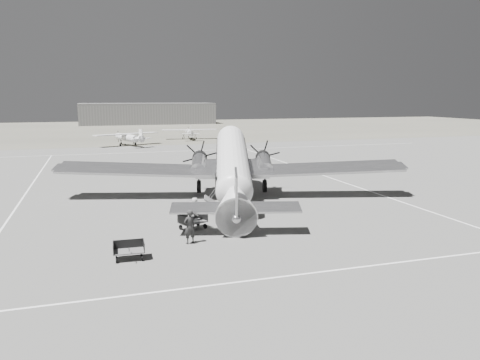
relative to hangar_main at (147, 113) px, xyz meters
name	(u,v)px	position (x,y,z in m)	size (l,w,h in m)	color
ground	(257,207)	(-5.00, -120.00, -3.30)	(260.00, 260.00, 0.00)	slate
taxi_line_near	(349,268)	(-5.00, -134.00, -3.29)	(60.00, 0.15, 0.01)	white
taxi_line_right	(388,197)	(7.00, -120.00, -3.29)	(0.15, 80.00, 0.01)	white
taxi_line_left	(24,196)	(-23.00, -110.00, -3.29)	(0.15, 60.00, 0.01)	white
taxi_line_horizon	(173,151)	(-5.00, -80.00, -3.29)	(90.00, 0.15, 0.01)	white
grass_infield	(139,129)	(-5.00, -25.00, -3.30)	(260.00, 90.00, 0.01)	#696658
hangar_main	(147,113)	(0.00, 0.00, 0.00)	(42.00, 14.00, 6.60)	slate
dc3_airliner	(233,168)	(-6.31, -117.82, -0.45)	(29.97, 20.80, 5.71)	#BDBDC0
light_plane_left	(128,139)	(-11.07, -68.96, -2.06)	(12.00, 9.73, 2.49)	white
light_plane_right	(189,134)	(1.80, -59.52, -2.14)	(11.18, 9.07, 2.32)	white
baggage_cart_near	(193,222)	(-11.04, -124.61, -2.79)	(1.81, 1.27, 1.02)	#5B5B5B
baggage_cart_far	(129,251)	(-15.47, -129.29, -2.82)	(1.72, 1.21, 0.97)	#5B5B5B
ground_crew	(190,227)	(-11.84, -127.52, -2.28)	(0.74, 0.49, 2.04)	#292929
ramp_agent	(193,215)	(-10.97, -124.33, -2.39)	(0.88, 0.69, 1.81)	#B2B2B0
passenger	(195,209)	(-10.44, -122.39, -2.50)	(0.78, 0.51, 1.60)	#B5B5B2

